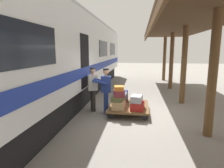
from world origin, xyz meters
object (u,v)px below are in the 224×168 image
object	(u,v)px
luggage_cart	(129,106)
suitcase_teal_softside	(138,99)
suitcase_maroon_trunk	(121,99)
suitcase_orange_carryall	(119,88)
suitcase_black_hardshell	(138,102)
suitcase_burgundy_valise	(119,93)
suitcase_gray_aluminum	(137,99)
train_car	(48,58)
porter_in_overalls	(106,89)
suitcase_tan_vintage	(119,105)
porter_by_door	(93,88)
suitcase_slate_roller	(121,96)
suitcase_cream_canvas	(120,102)
suitcase_navy_fabric	(122,94)
suitcase_olive_duffel	(118,99)
suitcase_red_plastic	(137,106)

from	to	relation	value
luggage_cart	suitcase_teal_softside	bearing A→B (deg)	-123.25
suitcase_maroon_trunk	suitcase_orange_carryall	distance (m)	1.24
suitcase_black_hardshell	suitcase_burgundy_valise	size ratio (longest dim) A/B	1.37
luggage_cart	suitcase_gray_aluminum	distance (m)	0.74
suitcase_teal_softside	train_car	bearing A→B (deg)	8.26
porter_in_overalls	suitcase_teal_softside	bearing A→B (deg)	-149.68
luggage_cart	suitcase_tan_vintage	world-z (taller)	suitcase_tan_vintage
suitcase_teal_softside	suitcase_orange_carryall	world-z (taller)	suitcase_orange_carryall
porter_by_door	suitcase_orange_carryall	bearing A→B (deg)	150.32
porter_in_overalls	suitcase_orange_carryall	bearing A→B (deg)	147.22
suitcase_slate_roller	suitcase_cream_canvas	bearing A→B (deg)	21.74
suitcase_maroon_trunk	suitcase_orange_carryall	bearing A→B (deg)	91.06
suitcase_burgundy_valise	suitcase_slate_roller	distance (m)	0.59
suitcase_burgundy_valise	suitcase_slate_roller	xyz separation A→B (m)	(-0.01, -0.55, -0.23)
luggage_cart	suitcase_navy_fabric	distance (m)	0.72
suitcase_teal_softside	suitcase_olive_duffel	world-z (taller)	suitcase_olive_duffel
suitcase_black_hardshell	suitcase_cream_canvas	xyz separation A→B (m)	(0.67, 0.00, -0.00)
suitcase_tan_vintage	suitcase_navy_fabric	bearing A→B (deg)	-92.00
suitcase_teal_softside	suitcase_slate_roller	distance (m)	0.84
suitcase_black_hardshell	suitcase_burgundy_valise	bearing A→B (deg)	39.51
suitcase_cream_canvas	suitcase_orange_carryall	distance (m)	0.84
suitcase_olive_duffel	porter_by_door	size ratio (longest dim) A/B	0.32
train_car	suitcase_gray_aluminum	xyz separation A→B (m)	(-3.48, 0.52, -1.38)
suitcase_tan_vintage	suitcase_burgundy_valise	distance (m)	0.43
suitcase_teal_softside	suitcase_red_plastic	xyz separation A→B (m)	(0.00, 1.02, 0.01)
suitcase_olive_duffel	suitcase_black_hardshell	bearing A→B (deg)	-142.99
suitcase_navy_fabric	suitcase_gray_aluminum	distance (m)	1.22
suitcase_maroon_trunk	suitcase_olive_duffel	bearing A→B (deg)	89.00
suitcase_maroon_trunk	suitcase_teal_softside	distance (m)	0.67
suitcase_olive_duffel	suitcase_gray_aluminum	xyz separation A→B (m)	(-0.65, 0.00, 0.01)
suitcase_maroon_trunk	suitcase_slate_roller	bearing A→B (deg)	93.61
suitcase_teal_softside	suitcase_maroon_trunk	bearing A→B (deg)	0.00
suitcase_olive_duffel	suitcase_burgundy_valise	xyz separation A→B (m)	(-0.04, 0.02, 0.19)
suitcase_navy_fabric	suitcase_orange_carryall	xyz separation A→B (m)	(0.02, 1.08, 0.44)
suitcase_olive_duffel	porter_by_door	world-z (taller)	porter_by_door
suitcase_cream_canvas	train_car	bearing A→B (deg)	-0.03
train_car	suitcase_maroon_trunk	xyz separation A→B (m)	(-2.84, -0.51, -1.68)
suitcase_orange_carryall	suitcase_red_plastic	bearing A→B (deg)	-177.52
suitcase_maroon_trunk	suitcase_tan_vintage	size ratio (longest dim) A/B	0.88
suitcase_gray_aluminum	suitcase_orange_carryall	size ratio (longest dim) A/B	1.28
suitcase_slate_roller	suitcase_olive_duffel	bearing A→B (deg)	84.69
suitcase_slate_roller	porter_in_overalls	bearing A→B (deg)	19.81
suitcase_maroon_trunk	suitcase_black_hardshell	distance (m)	0.84
suitcase_slate_roller	porter_by_door	world-z (taller)	porter_by_door
suitcase_black_hardshell	suitcase_olive_duffel	world-z (taller)	suitcase_olive_duffel
suitcase_tan_vintage	suitcase_navy_fabric	distance (m)	1.07
suitcase_orange_carryall	porter_by_door	xyz separation A→B (m)	(1.07, -0.61, -0.12)
luggage_cart	suitcase_navy_fabric	size ratio (longest dim) A/B	4.13
suitcase_red_plastic	porter_by_door	bearing A→B (deg)	-18.69
suitcase_cream_canvas	suitcase_teal_softside	size ratio (longest dim) A/B	1.20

